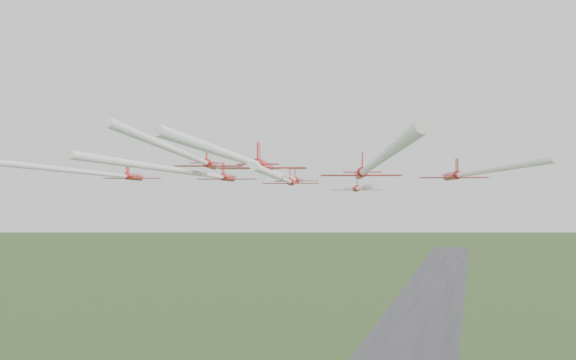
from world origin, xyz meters
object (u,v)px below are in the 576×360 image
(jet_row2_left, at_px, (205,174))
(jet_row4_right, at_px, (367,169))
(jet_row4_left, at_px, (197,159))
(jet_trail_solo, at_px, (251,162))
(jet_row2_right, at_px, (359,188))
(jet_row3_mid, at_px, (285,180))
(jet_row3_right, at_px, (467,174))
(jet_lead, at_px, (288,177))
(jet_row3_left, at_px, (95,173))

(jet_row2_left, xyz_separation_m, jet_row4_right, (24.71, -16.50, -0.15))
(jet_row4_left, xyz_separation_m, jet_trail_solo, (9.23, -8.62, -0.88))
(jet_row2_right, relative_size, jet_row4_left, 0.80)
(jet_row2_left, relative_size, jet_row4_left, 1.28)
(jet_row3_mid, bearing_deg, jet_row3_right, 5.35)
(jet_row2_right, height_order, jet_row3_mid, jet_row3_mid)
(jet_lead, relative_size, jet_row3_left, 1.07)
(jet_row2_right, xyz_separation_m, jet_row3_mid, (-5.42, -19.56, 0.83))
(jet_row2_right, bearing_deg, jet_lead, 165.71)
(jet_row2_right, bearing_deg, jet_row3_mid, -118.58)
(jet_row3_left, height_order, jet_row3_mid, jet_row3_left)
(jet_row3_mid, height_order, jet_row4_left, jet_row4_left)
(jet_row3_left, bearing_deg, jet_row2_right, 32.29)
(jet_row2_right, height_order, jet_row3_right, jet_row3_right)
(jet_lead, bearing_deg, jet_trail_solo, -90.42)
(jet_lead, bearing_deg, jet_row3_right, -37.77)
(jet_row3_left, xyz_separation_m, jet_trail_solo, (22.55, -10.04, 0.44))
(jet_row2_right, bearing_deg, jet_trail_solo, -107.67)
(jet_trail_solo, bearing_deg, jet_row4_right, 34.70)
(jet_row3_left, height_order, jet_trail_solo, jet_trail_solo)
(jet_row3_mid, relative_size, jet_row4_left, 1.07)
(jet_row4_right, bearing_deg, jet_row2_left, 134.12)
(jet_row4_left, height_order, jet_trail_solo, jet_row4_left)
(jet_row2_right, distance_m, jet_row3_left, 38.22)
(jet_row2_left, relative_size, jet_row2_right, 1.61)
(jet_trail_solo, bearing_deg, jet_row2_left, 110.28)
(jet_row2_left, height_order, jet_row3_mid, jet_row2_left)
(jet_row3_right, relative_size, jet_row4_left, 0.94)
(jet_lead, bearing_deg, jet_row3_left, -129.19)
(jet_row4_left, relative_size, jet_row4_right, 0.85)
(jet_row2_right, distance_m, jet_row3_right, 19.83)
(jet_row2_left, xyz_separation_m, jet_row3_right, (34.13, 0.09, -0.19))
(jet_row3_left, bearing_deg, jet_trail_solo, -39.56)
(jet_row3_left, bearing_deg, jet_lead, 47.02)
(jet_lead, relative_size, jet_row4_right, 1.08)
(jet_row2_right, distance_m, jet_row4_left, 32.31)
(jet_row4_left, bearing_deg, jet_row4_right, -14.84)
(jet_row3_mid, xyz_separation_m, jet_row4_left, (-6.88, -10.18, 2.04))
(jet_row2_left, bearing_deg, jet_row2_right, 22.24)
(jet_lead, height_order, jet_row3_right, jet_row3_right)
(jet_row2_left, relative_size, jet_row3_right, 1.37)
(jet_row3_left, relative_size, jet_row4_right, 1.00)
(jet_row2_right, distance_m, jet_row3_mid, 20.31)
(jet_trail_solo, bearing_deg, jet_row3_left, 144.82)
(jet_lead, xyz_separation_m, jet_row2_left, (-8.01, -12.83, 0.10))
(jet_row3_right, height_order, jet_trail_solo, jet_trail_solo)
(jet_row2_right, relative_size, jet_trail_solo, 0.95)
(jet_row2_left, xyz_separation_m, jet_trail_solo, (15.75, -25.75, 0.20))
(jet_row4_right, height_order, jet_trail_solo, jet_trail_solo)
(jet_row3_mid, bearing_deg, jet_row4_left, -137.50)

